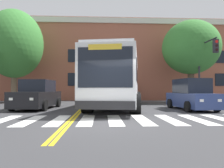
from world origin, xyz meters
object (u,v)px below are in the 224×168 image
car_grey_behind_bus (124,93)px  traffic_light_near_corner (206,60)px  city_bus (118,80)px  car_navy_far_lane (191,96)px  street_tree_curbside_small (14,44)px  car_black_near_lane (38,96)px  street_tree_curbside_large (191,48)px

car_grey_behind_bus → traffic_light_near_corner: bearing=-47.0°
city_bus → car_navy_far_lane: (4.35, -1.75, -1.00)m
car_navy_far_lane → car_grey_behind_bus: 10.94m
car_grey_behind_bus → street_tree_curbside_small: size_ratio=0.57×
car_black_near_lane → car_navy_far_lane: (9.53, -1.09, 0.02)m
street_tree_curbside_small → car_black_near_lane: bearing=-57.9°
car_navy_far_lane → traffic_light_near_corner: bearing=54.4°
car_black_near_lane → street_tree_curbside_small: bearing=122.1°
traffic_light_near_corner → street_tree_curbside_small: street_tree_curbside_small is taller
city_bus → car_black_near_lane: (-5.18, -0.66, -1.02)m
car_black_near_lane → car_grey_behind_bus: size_ratio=1.00×
car_grey_behind_bus → car_black_near_lane: bearing=-124.8°
car_navy_far_lane → traffic_light_near_corner: traffic_light_near_corner is taller
city_bus → traffic_light_near_corner: traffic_light_near_corner is taller
city_bus → traffic_light_near_corner: bearing=18.2°
traffic_light_near_corner → city_bus: bearing=-161.8°
traffic_light_near_corner → street_tree_curbside_large: size_ratio=0.69×
car_navy_far_lane → traffic_light_near_corner: (2.98, 4.16, 2.77)m
traffic_light_near_corner → car_black_near_lane: bearing=-166.2°
traffic_light_near_corner → street_tree_curbside_small: (-16.42, 3.15, 1.74)m
car_black_near_lane → street_tree_curbside_small: street_tree_curbside_small is taller
car_black_near_lane → car_navy_far_lane: size_ratio=1.14×
car_navy_far_lane → car_grey_behind_bus: (-2.96, 10.53, -0.02)m
car_black_near_lane → car_grey_behind_bus: car_grey_behind_bus is taller
car_grey_behind_bus → street_tree_curbside_large: size_ratio=0.63×
city_bus → traffic_light_near_corner: 7.92m
car_navy_far_lane → traffic_light_near_corner: size_ratio=0.79×
car_navy_far_lane → car_black_near_lane: bearing=173.5°
car_black_near_lane → car_navy_far_lane: 9.59m
car_grey_behind_bus → car_navy_far_lane: bearing=-74.3°
car_grey_behind_bus → traffic_light_near_corner: (5.94, -6.36, 2.79)m
car_navy_far_lane → city_bus: bearing=158.0°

